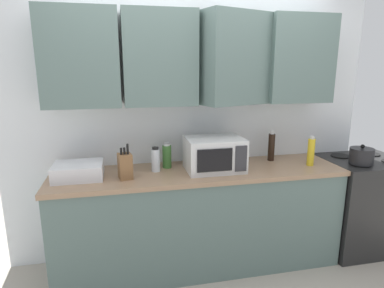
{
  "coord_description": "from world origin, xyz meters",
  "views": [
    {
      "loc": [
        -0.63,
        -2.9,
        1.77
      ],
      "look_at": [
        -0.06,
        -0.25,
        1.12
      ],
      "focal_mm": 30.59,
      "sensor_mm": 36.0,
      "label": 1
    }
  ],
  "objects_px": {
    "stove_range": "(360,203)",
    "knife_block": "(125,166)",
    "bottle_green_oil": "(167,156)",
    "bottle_soy_dark": "(271,147)",
    "bottle_clear_tall": "(156,160)",
    "dish_rack": "(78,171)",
    "bottle_yellow_mustard": "(311,152)",
    "kettle": "(361,156)",
    "microwave": "(214,154)"
  },
  "relations": [
    {
      "from": "dish_rack",
      "to": "knife_block",
      "type": "height_order",
      "value": "knife_block"
    },
    {
      "from": "dish_rack",
      "to": "knife_block",
      "type": "distance_m",
      "value": 0.38
    },
    {
      "from": "bottle_yellow_mustard",
      "to": "dish_rack",
      "type": "bearing_deg",
      "value": 177.78
    },
    {
      "from": "bottle_green_oil",
      "to": "bottle_soy_dark",
      "type": "bearing_deg",
      "value": 0.69
    },
    {
      "from": "knife_block",
      "to": "dish_rack",
      "type": "bearing_deg",
      "value": 167.01
    },
    {
      "from": "knife_block",
      "to": "bottle_green_oil",
      "type": "distance_m",
      "value": 0.42
    },
    {
      "from": "kettle",
      "to": "bottle_soy_dark",
      "type": "xyz_separation_m",
      "value": [
        -0.73,
        0.3,
        0.05
      ]
    },
    {
      "from": "kettle",
      "to": "knife_block",
      "type": "bearing_deg",
      "value": 177.9
    },
    {
      "from": "bottle_clear_tall",
      "to": "stove_range",
      "type": "bearing_deg",
      "value": -1.92
    },
    {
      "from": "bottle_clear_tall",
      "to": "bottle_green_oil",
      "type": "height_order",
      "value": "bottle_green_oil"
    },
    {
      "from": "bottle_clear_tall",
      "to": "bottle_soy_dark",
      "type": "bearing_deg",
      "value": 4.93
    },
    {
      "from": "kettle",
      "to": "bottle_yellow_mustard",
      "type": "relative_size",
      "value": 0.78
    },
    {
      "from": "kettle",
      "to": "bottle_yellow_mustard",
      "type": "xyz_separation_m",
      "value": [
        -0.46,
        0.08,
        0.04
      ]
    },
    {
      "from": "dish_rack",
      "to": "bottle_green_oil",
      "type": "height_order",
      "value": "bottle_green_oil"
    },
    {
      "from": "microwave",
      "to": "bottle_clear_tall",
      "type": "distance_m",
      "value": 0.5
    },
    {
      "from": "kettle",
      "to": "bottle_green_oil",
      "type": "relative_size",
      "value": 0.95
    },
    {
      "from": "stove_range",
      "to": "kettle",
      "type": "height_order",
      "value": "kettle"
    },
    {
      "from": "kettle",
      "to": "microwave",
      "type": "xyz_separation_m",
      "value": [
        -1.33,
        0.14,
        0.06
      ]
    },
    {
      "from": "bottle_soy_dark",
      "to": "bottle_yellow_mustard",
      "type": "relative_size",
      "value": 1.06
    },
    {
      "from": "kettle",
      "to": "microwave",
      "type": "bearing_deg",
      "value": 174.13
    },
    {
      "from": "kettle",
      "to": "dish_rack",
      "type": "xyz_separation_m",
      "value": [
        -2.44,
        0.16,
        -0.02
      ]
    },
    {
      "from": "stove_range",
      "to": "bottle_yellow_mustard",
      "type": "height_order",
      "value": "bottle_yellow_mustard"
    },
    {
      "from": "stove_range",
      "to": "bottle_yellow_mustard",
      "type": "bearing_deg",
      "value": -174.8
    },
    {
      "from": "bottle_soy_dark",
      "to": "dish_rack",
      "type": "bearing_deg",
      "value": -175.28
    },
    {
      "from": "knife_block",
      "to": "bottle_yellow_mustard",
      "type": "bearing_deg",
      "value": 0.24
    },
    {
      "from": "microwave",
      "to": "bottle_yellow_mustard",
      "type": "xyz_separation_m",
      "value": [
        0.88,
        -0.05,
        -0.01
      ]
    },
    {
      "from": "bottle_soy_dark",
      "to": "bottle_yellow_mustard",
      "type": "distance_m",
      "value": 0.35
    },
    {
      "from": "kettle",
      "to": "bottle_clear_tall",
      "type": "relative_size",
      "value": 0.99
    },
    {
      "from": "microwave",
      "to": "bottle_green_oil",
      "type": "bearing_deg",
      "value": 158.45
    },
    {
      "from": "knife_block",
      "to": "bottle_yellow_mustard",
      "type": "distance_m",
      "value": 1.62
    },
    {
      "from": "stove_range",
      "to": "bottle_clear_tall",
      "type": "xyz_separation_m",
      "value": [
        -2.0,
        0.07,
        0.55
      ]
    },
    {
      "from": "microwave",
      "to": "dish_rack",
      "type": "height_order",
      "value": "microwave"
    },
    {
      "from": "knife_block",
      "to": "bottle_soy_dark",
      "type": "xyz_separation_m",
      "value": [
        1.35,
        0.23,
        0.03
      ]
    },
    {
      "from": "bottle_yellow_mustard",
      "to": "knife_block",
      "type": "bearing_deg",
      "value": -179.76
    },
    {
      "from": "microwave",
      "to": "dish_rack",
      "type": "xyz_separation_m",
      "value": [
        -1.11,
        0.02,
        -0.08
      ]
    },
    {
      "from": "dish_rack",
      "to": "bottle_yellow_mustard",
      "type": "distance_m",
      "value": 1.99
    },
    {
      "from": "bottle_soy_dark",
      "to": "bottle_green_oil",
      "type": "relative_size",
      "value": 1.29
    },
    {
      "from": "stove_range",
      "to": "bottle_clear_tall",
      "type": "relative_size",
      "value": 4.36
    },
    {
      "from": "knife_block",
      "to": "bottle_green_oil",
      "type": "relative_size",
      "value": 1.29
    },
    {
      "from": "dish_rack",
      "to": "bottle_yellow_mustard",
      "type": "bearing_deg",
      "value": -2.22
    },
    {
      "from": "dish_rack",
      "to": "bottle_green_oil",
      "type": "xyz_separation_m",
      "value": [
        0.72,
        0.13,
        0.04
      ]
    },
    {
      "from": "dish_rack",
      "to": "bottle_clear_tall",
      "type": "relative_size",
      "value": 1.82
    },
    {
      "from": "kettle",
      "to": "bottle_clear_tall",
      "type": "height_order",
      "value": "bottle_clear_tall"
    },
    {
      "from": "stove_range",
      "to": "knife_block",
      "type": "relative_size",
      "value": 3.23
    },
    {
      "from": "microwave",
      "to": "bottle_yellow_mustard",
      "type": "height_order",
      "value": "microwave"
    },
    {
      "from": "kettle",
      "to": "microwave",
      "type": "distance_m",
      "value": 1.34
    },
    {
      "from": "dish_rack",
      "to": "bottle_green_oil",
      "type": "bearing_deg",
      "value": 10.13
    },
    {
      "from": "microwave",
      "to": "knife_block",
      "type": "bearing_deg",
      "value": -175.33
    },
    {
      "from": "stove_range",
      "to": "bottle_clear_tall",
      "type": "bearing_deg",
      "value": 178.08
    },
    {
      "from": "bottle_green_oil",
      "to": "bottle_clear_tall",
      "type": "bearing_deg",
      "value": -142.28
    }
  ]
}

